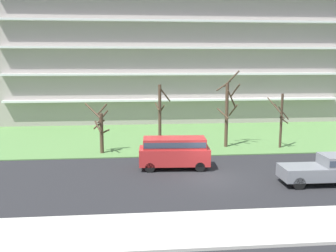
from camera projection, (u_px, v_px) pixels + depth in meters
name	position (u px, v px, depth m)	size (l,w,h in m)	color
ground	(212.00, 178.00, 26.19)	(160.00, 160.00, 0.00)	#232326
sidewalk_curb_near	(246.00, 227.00, 18.33)	(80.00, 4.00, 0.15)	#BCB7AD
grass_lawn_strip	(184.00, 137.00, 39.91)	(80.00, 16.00, 0.08)	#547F42
apartment_building	(171.00, 49.00, 51.05)	(43.13, 11.00, 18.98)	#9E938C
tree_far_left	(101.00, 129.00, 32.55)	(2.06, 2.10, 4.46)	#4C3828
tree_left	(160.00, 115.00, 34.17)	(1.44, 1.47, 5.89)	#4C3828
tree_center	(227.00, 110.00, 34.76)	(2.08, 2.08, 7.11)	#4C3828
tree_right	(281.00, 119.00, 34.41)	(1.74, 1.81, 5.05)	#423023
pickup_gray_near_left	(325.00, 169.00, 24.72)	(5.42, 2.06, 1.95)	slate
van_red_center_left	(174.00, 150.00, 28.18)	(5.31, 2.29, 2.36)	#B22828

